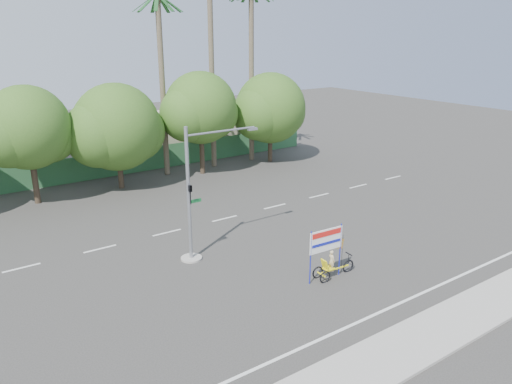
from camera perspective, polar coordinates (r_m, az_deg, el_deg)
ground at (r=24.69m, az=2.26°, el=-9.52°), size 120.00×120.00×0.00m
sidewalk_near at (r=20.10m, az=15.90°, el=-17.17°), size 50.00×2.40×0.12m
fence at (r=42.38m, az=-15.60°, el=3.16°), size 38.00×0.08×2.00m
building_right at (r=49.26m, az=-8.71°, el=6.61°), size 14.00×8.00×3.60m
tree_left at (r=36.47m, az=-24.69°, el=6.38°), size 6.66×5.60×8.07m
tree_center at (r=38.06m, az=-15.71°, el=6.87°), size 7.62×6.40×7.85m
tree_right at (r=40.74m, az=-6.42°, el=9.23°), size 6.90×5.80×8.36m
tree_far_right at (r=44.57m, az=1.61°, el=9.32°), size 7.38×6.20×7.94m
palm_tall at (r=42.59m, az=-5.17°, el=16.72°), size 3.73×3.79×17.45m
palm_mid at (r=44.76m, az=-0.53°, el=15.49°), size 3.73×3.79×15.45m
palm_short at (r=40.59m, az=-10.78°, el=14.15°), size 3.73×3.79×14.45m
traffic_signal at (r=25.52m, az=-7.04°, el=-1.54°), size 4.72×1.10×7.00m
trike_billboard at (r=24.24m, az=8.41°, el=-7.37°), size 2.77×0.66×2.72m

